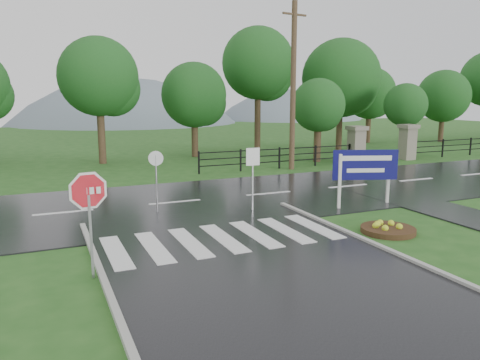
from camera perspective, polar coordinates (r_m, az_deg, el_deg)
name	(u,v)px	position (r m, az deg, el deg)	size (l,w,h in m)	color
ground	(321,314)	(9.29, 9.85, -15.79)	(120.00, 120.00, 0.00)	#24531B
main_road	(175,203)	(18.02, -7.93, -2.83)	(90.00, 8.00, 0.04)	black
walkway	(468,217)	(17.60, 26.05, -4.11)	(2.20, 11.00, 0.04)	black
crosswalk	(223,238)	(13.42, -2.05, -7.06)	(6.50, 2.80, 0.02)	silver
pillar_west	(356,144)	(29.10, 14.00, 4.31)	(1.00, 1.00, 2.24)	gray
pillar_east	(408,141)	(31.69, 19.76, 4.48)	(1.00, 1.00, 2.24)	gray
fence_west	(279,156)	(26.29, 4.83, 2.97)	(9.58, 0.08, 1.20)	black
hills	(101,225)	(74.98, -16.62, -5.28)	(102.00, 48.00, 48.00)	slate
treeline	(131,158)	(31.69, -13.12, 2.68)	(83.20, 5.20, 10.00)	#16491A
stop_sign	(89,200)	(10.77, -17.96, -2.32)	(1.13, 0.23, 2.58)	#939399
estate_billboard	(365,168)	(17.69, 15.02, 1.46)	(2.34, 0.88, 2.11)	silver
flower_bed	(388,229)	(14.77, 17.60, -5.68)	(1.62, 1.62, 0.32)	#332111
reg_sign_small	(253,167)	(16.29, 1.57, 1.58)	(0.50, 0.06, 2.27)	#939399
reg_sign_round	(156,174)	(16.31, -10.17, 0.72)	(0.50, 0.16, 2.19)	#939399
utility_pole_east	(293,86)	(25.89, 6.49, 11.31)	(1.58, 0.39, 8.95)	#473523
entrance_tree_left	(318,106)	(29.14, 9.54, 8.92)	(3.24, 3.24, 5.09)	#3D2B1C
entrance_tree_right	(406,105)	(33.36, 19.53, 8.57)	(2.85, 2.85, 4.85)	#3D2B1C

